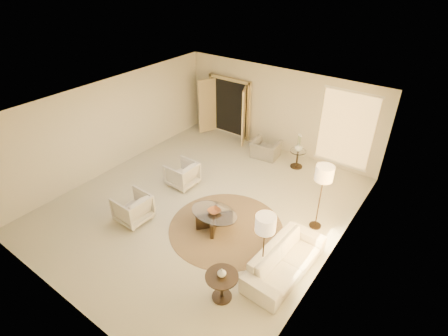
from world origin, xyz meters
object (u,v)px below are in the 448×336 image
Objects in this scene: armchair_left at (182,173)px; coffee_table at (214,218)px; floor_lamp_far at (265,227)px; bowl at (214,211)px; end_vase at (222,273)px; armchair_right at (133,207)px; end_table at (222,283)px; floor_lamp_near at (324,176)px; sofa at (285,260)px; accent_chair at (265,147)px; side_vase at (299,147)px; side_table at (297,157)px.

armchair_left is 0.59× the size of coffee_table.
floor_lamp_far reaches higher than bowl.
end_vase is (1.39, -1.58, 0.41)m from coffee_table.
armchair_right is 3.28m from end_table.
coffee_table is 2.80m from floor_lamp_near.
sofa is at bearing -6.64° from bowl.
bowl is (0.76, -3.78, 0.10)m from accent_chair.
floor_lamp_near is (2.79, -2.27, 1.10)m from accent_chair.
armchair_left is 0.48× the size of floor_lamp_far.
side_vase reaches higher than end_vase.
end_vase is at bearing -79.37° from side_vase.
bowl is at bearing 131.41° from end_table.
armchair_right is 0.46× the size of floor_lamp_near.
floor_lamp_near is (0.64, 3.08, 1.07)m from end_table.
floor_lamp_far is at bearing -96.65° from floor_lamp_near.
sofa is 2.72× the size of armchair_left.
coffee_table is at bearing -95.65° from side_vase.
accent_chair is 2.86× the size of bowl.
floor_lamp_near is (-0.05, 1.75, 1.17)m from sofa.
sofa is 4.42m from side_vase.
coffee_table is at bearing 158.72° from floor_lamp_far.
end_table reaches higher than bowl.
end_table is at bearing 81.69° from armchair_right.
armchair_left is 3.68m from side_vase.
sofa is 1.55m from end_vase.
sofa is at bearing -88.36° from floor_lamp_near.
sofa is at bearing 74.74° from armchair_left.
coffee_table is 2.11m from end_table.
side_vase is (-1.01, 5.40, 0.29)m from end_table.
armchair_left is 4.11m from floor_lamp_near.
floor_lamp_far is at bearing -72.83° from side_table.
end_table is 2.09× the size of bowl.
sofa is 4.14m from armchair_left.
end_table is at bearing -101.66° from floor_lamp_near.
armchair_left is at bearing 142.53° from end_vase.
bowl is at bearing 90.00° from coffee_table.
sofa is at bearing 119.40° from accent_chair.
bowl is 1.71× the size of end_vase.
accent_chair reaches higher than side_table.
armchair_left is 4.15m from end_vase.
floor_lamp_far is 1.20m from end_vase.
side_table is (2.27, 2.88, -0.05)m from armchair_left.
armchair_right reaches higher than coffee_table.
end_vase is at bearing 106.05° from accent_chair.
sofa reaches higher than end_table.
armchair_right reaches higher than end_table.
side_table is at bearing 100.63° from end_vase.
coffee_table is 7.40× the size of end_vase.
end_table reaches higher than coffee_table.
side_table is 3.84m from bowl.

